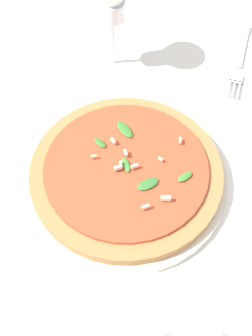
# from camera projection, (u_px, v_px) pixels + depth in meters

# --- Properties ---
(ground_plane) EXTENTS (6.00, 6.00, 0.00)m
(ground_plane) POSITION_uv_depth(u_px,v_px,m) (107.00, 178.00, 0.61)
(ground_plane) COLOR silver
(pizza_arugula_main) EXTENTS (0.31, 0.31, 0.05)m
(pizza_arugula_main) POSITION_uv_depth(u_px,v_px,m) (126.00, 173.00, 0.59)
(pizza_arugula_main) COLOR silver
(pizza_arugula_main) RESTS_ON ground_plane
(wine_glass) EXTENTS (0.08, 0.08, 0.18)m
(wine_glass) POSITION_uv_depth(u_px,v_px,m) (111.00, 0.00, 0.64)
(wine_glass) COLOR white
(wine_glass) RESTS_ON ground_plane
(napkin) EXTENTS (0.15, 0.10, 0.01)m
(napkin) POSITION_uv_depth(u_px,v_px,m) (240.00, 57.00, 0.76)
(napkin) COLOR silver
(napkin) RESTS_ON ground_plane
(fork) EXTENTS (0.21, 0.06, 0.00)m
(fork) POSITION_uv_depth(u_px,v_px,m) (240.00, 57.00, 0.75)
(fork) COLOR silver
(fork) RESTS_ON ground_plane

